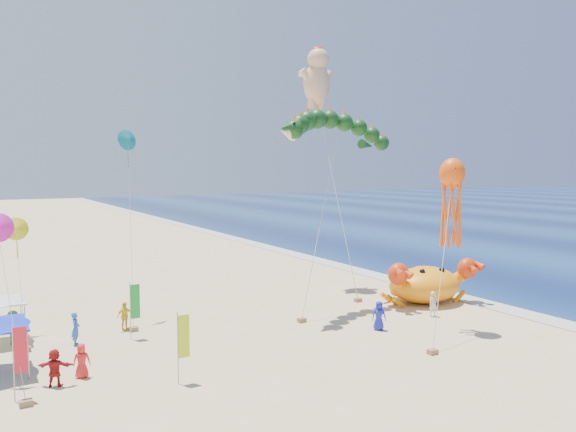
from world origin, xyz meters
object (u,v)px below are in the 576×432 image
object	(u,v)px
dragon_kite	(334,134)
octopus_kite	(452,196)
crab_inflatable	(425,283)
cherub_kite	(317,76)

from	to	relation	value
dragon_kite	octopus_kite	distance (m)	9.22
crab_inflatable	octopus_kite	world-z (taller)	octopus_kite
dragon_kite	cherub_kite	distance (m)	8.76
octopus_kite	crab_inflatable	bearing A→B (deg)	58.22
cherub_kite	octopus_kite	distance (m)	17.00
crab_inflatable	octopus_kite	xyz separation A→B (m)	(-3.43, -5.53, 6.43)
cherub_kite	dragon_kite	bearing A→B (deg)	-113.63
octopus_kite	cherub_kite	bearing A→B (deg)	89.48
dragon_kite	octopus_kite	size ratio (longest dim) A/B	1.29
cherub_kite	octopus_kite	world-z (taller)	cherub_kite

